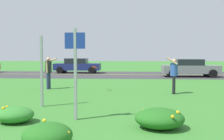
# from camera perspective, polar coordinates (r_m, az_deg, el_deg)

# --- Properties ---
(ground_plane) EXTENTS (120.00, 120.00, 0.00)m
(ground_plane) POSITION_cam_1_polar(r_m,az_deg,el_deg) (12.54, 2.18, -4.87)
(ground_plane) COLOR #387A2D
(highway_strip) EXTENTS (120.00, 8.33, 0.01)m
(highway_strip) POSITION_cam_1_polar(r_m,az_deg,el_deg) (23.20, 2.86, -1.04)
(highway_strip) COLOR #38383A
(highway_strip) RESTS_ON ground
(highway_center_stripe) EXTENTS (120.00, 0.16, 0.00)m
(highway_center_stripe) POSITION_cam_1_polar(r_m,az_deg,el_deg) (23.20, 2.86, -1.02)
(highway_center_stripe) COLOR yellow
(highway_center_stripe) RESTS_ON ground
(daylily_clump_front_right) EXTENTS (1.01, 0.86, 0.46)m
(daylily_clump_front_right) POSITION_cam_1_polar(r_m,az_deg,el_deg) (7.36, -20.91, -9.31)
(daylily_clump_front_right) COLOR #337F2D
(daylily_clump_front_right) RESTS_ON ground
(daylily_clump_near_camera) EXTENTS (0.98, 0.92, 0.53)m
(daylily_clump_near_camera) POSITION_cam_1_polar(r_m,az_deg,el_deg) (5.25, -14.26, -14.00)
(daylily_clump_near_camera) COLOR #23661E
(daylily_clump_near_camera) RESTS_ON ground
(daylily_clump_mid_right) EXTENTS (1.22, 1.09, 0.49)m
(daylily_clump_mid_right) POSITION_cam_1_polar(r_m,az_deg,el_deg) (6.48, 10.58, -10.57)
(daylily_clump_mid_right) COLOR #23661E
(daylily_clump_mid_right) RESTS_ON ground
(sign_post_near_path) EXTENTS (0.07, 0.10, 2.46)m
(sign_post_near_path) POSITION_cam_1_polar(r_m,az_deg,el_deg) (9.18, -15.47, -0.31)
(sign_post_near_path) COLOR #93969B
(sign_post_near_path) RESTS_ON ground
(sign_post_by_roadside) EXTENTS (0.56, 0.10, 2.54)m
(sign_post_by_roadside) POSITION_cam_1_polar(r_m,az_deg,el_deg) (7.08, -8.23, 1.23)
(sign_post_by_roadside) COLOR #93969B
(sign_post_by_roadside) RESTS_ON ground
(person_thrower_dark_shirt) EXTENTS (0.61, 0.53, 1.68)m
(person_thrower_dark_shirt) POSITION_cam_1_polar(r_m,az_deg,el_deg) (13.84, -14.04, 0.01)
(person_thrower_dark_shirt) COLOR #232328
(person_thrower_dark_shirt) RESTS_ON ground
(person_catcher_blue_shirt) EXTENTS (0.56, 0.52, 1.72)m
(person_catcher_blue_shirt) POSITION_cam_1_polar(r_m,az_deg,el_deg) (12.09, 13.68, -0.60)
(person_catcher_blue_shirt) COLOR #2D4C9E
(person_catcher_blue_shirt) RESTS_ON ground
(frisbee_red) EXTENTS (0.28, 0.26, 0.14)m
(frisbee_red) POSITION_cam_1_polar(r_m,az_deg,el_deg) (12.60, -3.91, 0.59)
(frisbee_red) COLOR red
(car_navy_center_left) EXTENTS (4.50, 2.00, 1.45)m
(car_navy_center_left) POSITION_cam_1_polar(r_m,az_deg,el_deg) (25.53, -7.77, 1.00)
(car_navy_center_left) COLOR navy
(car_navy_center_left) RESTS_ON ground
(car_gray_center_right) EXTENTS (4.50, 2.00, 1.45)m
(car_gray_center_right) POSITION_cam_1_polar(r_m,az_deg,el_deg) (21.88, 17.03, 0.48)
(car_gray_center_right) COLOR slate
(car_gray_center_right) RESTS_ON ground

